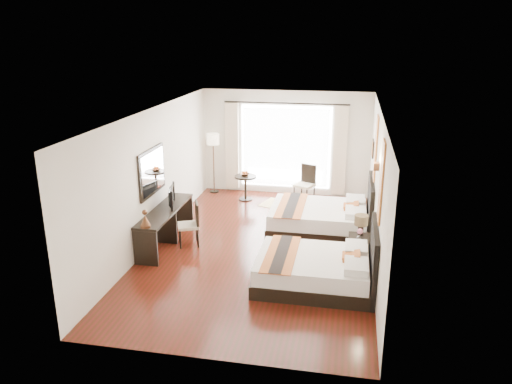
% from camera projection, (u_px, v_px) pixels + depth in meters
% --- Properties ---
extents(floor, '(4.50, 7.50, 0.01)m').
position_uv_depth(floor, '(260.00, 248.00, 10.30)').
color(floor, '#351609').
rests_on(floor, ground).
extents(ceiling, '(4.50, 7.50, 0.02)m').
position_uv_depth(ceiling, '(261.00, 113.00, 9.44)').
color(ceiling, white).
rests_on(ceiling, wall_headboard).
extents(wall_headboard, '(0.01, 7.50, 2.80)m').
position_uv_depth(wall_headboard, '(377.00, 189.00, 9.47)').
color(wall_headboard, silver).
rests_on(wall_headboard, floor).
extents(wall_desk, '(0.01, 7.50, 2.80)m').
position_uv_depth(wall_desk, '(154.00, 177.00, 10.28)').
color(wall_desk, silver).
rests_on(wall_desk, floor).
extents(wall_window, '(4.50, 0.01, 2.80)m').
position_uv_depth(wall_window, '(286.00, 143.00, 13.37)').
color(wall_window, silver).
rests_on(wall_window, floor).
extents(wall_entry, '(4.50, 0.01, 2.80)m').
position_uv_depth(wall_entry, '(208.00, 266.00, 6.37)').
color(wall_entry, silver).
rests_on(wall_entry, floor).
extents(window_glass, '(2.40, 0.02, 2.20)m').
position_uv_depth(window_glass, '(286.00, 147.00, 13.39)').
color(window_glass, white).
rests_on(window_glass, wall_window).
extents(sheer_curtain, '(2.30, 0.02, 2.10)m').
position_uv_depth(sheer_curtain, '(285.00, 147.00, 13.33)').
color(sheer_curtain, white).
rests_on(sheer_curtain, wall_window).
extents(drape_left, '(0.35, 0.14, 2.35)m').
position_uv_depth(drape_left, '(232.00, 146.00, 13.56)').
color(drape_left, beige).
rests_on(drape_left, floor).
extents(drape_right, '(0.35, 0.14, 2.35)m').
position_uv_depth(drape_right, '(340.00, 151.00, 13.04)').
color(drape_right, beige).
rests_on(drape_right, floor).
extents(art_panel_near, '(0.03, 0.50, 1.35)m').
position_uv_depth(art_panel_near, '(381.00, 182.00, 8.04)').
color(art_panel_near, maroon).
rests_on(art_panel_near, wall_headboard).
extents(art_panel_far, '(0.03, 0.50, 1.35)m').
position_uv_depth(art_panel_far, '(376.00, 148.00, 10.35)').
color(art_panel_far, maroon).
rests_on(art_panel_far, wall_headboard).
extents(wall_sconce, '(0.10, 0.14, 0.14)m').
position_uv_depth(wall_sconce, '(376.00, 166.00, 9.07)').
color(wall_sconce, '#4E2F1C').
rests_on(wall_sconce, wall_headboard).
extents(mirror_frame, '(0.04, 1.25, 0.95)m').
position_uv_depth(mirror_frame, '(152.00, 172.00, 10.10)').
color(mirror_frame, black).
rests_on(mirror_frame, wall_desk).
extents(mirror_glass, '(0.01, 1.12, 0.82)m').
position_uv_depth(mirror_glass, '(153.00, 172.00, 10.10)').
color(mirror_glass, white).
rests_on(mirror_glass, mirror_frame).
extents(bed_near, '(2.05, 1.60, 1.15)m').
position_uv_depth(bed_near, '(318.00, 269.00, 8.72)').
color(bed_near, black).
rests_on(bed_near, floor).
extents(bed_far, '(2.21, 1.72, 1.24)m').
position_uv_depth(bed_far, '(323.00, 218.00, 11.04)').
color(bed_far, black).
rests_on(bed_far, floor).
extents(nightstand, '(0.43, 0.53, 0.51)m').
position_uv_depth(nightstand, '(359.00, 249.00, 9.62)').
color(nightstand, black).
rests_on(nightstand, floor).
extents(table_lamp, '(0.26, 0.26, 0.42)m').
position_uv_depth(table_lamp, '(361.00, 222.00, 9.56)').
color(table_lamp, black).
rests_on(table_lamp, nightstand).
extents(vase, '(0.13, 0.13, 0.13)m').
position_uv_depth(vase, '(360.00, 238.00, 9.36)').
color(vase, black).
rests_on(vase, nightstand).
extents(console_desk, '(0.50, 2.20, 0.76)m').
position_uv_depth(console_desk, '(166.00, 226.00, 10.42)').
color(console_desk, black).
rests_on(console_desk, floor).
extents(television, '(0.30, 0.74, 0.43)m').
position_uv_depth(television, '(169.00, 196.00, 10.45)').
color(television, black).
rests_on(television, console_desk).
extents(bronze_figurine, '(0.21, 0.21, 0.30)m').
position_uv_depth(bronze_figurine, '(145.00, 220.00, 9.33)').
color(bronze_figurine, '#4E2F1C').
rests_on(bronze_figurine, console_desk).
extents(desk_chair, '(0.55, 0.55, 0.92)m').
position_uv_depth(desk_chair, '(190.00, 232.00, 10.38)').
color(desk_chair, beige).
rests_on(desk_chair, floor).
extents(floor_lamp, '(0.33, 0.33, 1.64)m').
position_uv_depth(floor_lamp, '(213.00, 143.00, 13.45)').
color(floor_lamp, black).
rests_on(floor_lamp, floor).
extents(side_table, '(0.57, 0.57, 0.66)m').
position_uv_depth(side_table, '(246.00, 188.00, 13.13)').
color(side_table, black).
rests_on(side_table, floor).
extents(fruit_bowl, '(0.27, 0.27, 0.06)m').
position_uv_depth(fruit_bowl, '(245.00, 175.00, 13.04)').
color(fruit_bowl, '#4A331A').
rests_on(fruit_bowl, side_table).
extents(window_chair, '(0.60, 0.60, 0.97)m').
position_uv_depth(window_chair, '(305.00, 191.00, 13.01)').
color(window_chair, beige).
rests_on(window_chair, floor).
extents(jute_rug, '(1.30, 1.08, 0.01)m').
position_uv_depth(jute_rug, '(283.00, 205.00, 12.81)').
color(jute_rug, tan).
rests_on(jute_rug, floor).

